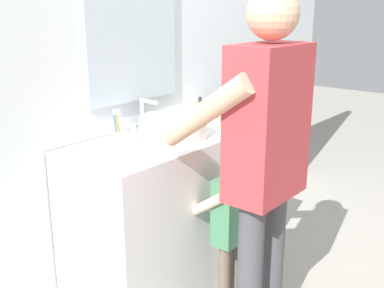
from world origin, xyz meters
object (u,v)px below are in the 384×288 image
at_px(soap_bottle, 200,113).
at_px(adult_parent, 263,145).
at_px(toothbrush_cup, 119,140).
at_px(child_toddler, 230,219).

bearing_deg(soap_bottle, adult_parent, -121.09).
xyz_separation_m(toothbrush_cup, adult_parent, (0.24, -0.66, 0.04)).
xyz_separation_m(soap_bottle, child_toddler, (-0.31, -0.44, -0.44)).
bearing_deg(soap_bottle, child_toddler, -124.49).
xyz_separation_m(toothbrush_cup, soap_bottle, (0.65, 0.02, 0.01)).
distance_m(soap_bottle, child_toddler, 0.69).
height_order(toothbrush_cup, child_toddler, toothbrush_cup).
relative_size(toothbrush_cup, child_toddler, 0.23).
relative_size(toothbrush_cup, adult_parent, 0.13).
distance_m(soap_bottle, adult_parent, 0.80).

